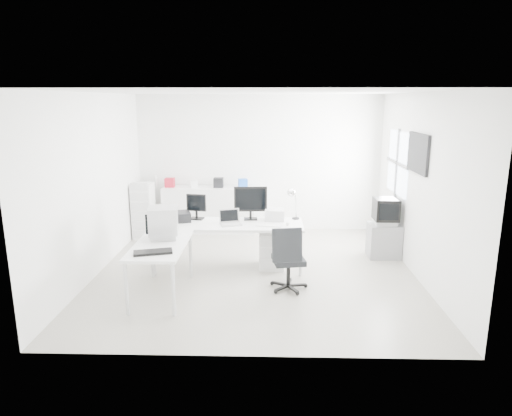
{
  "coord_description": "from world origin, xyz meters",
  "views": [
    {
      "loc": [
        0.2,
        -6.9,
        2.69
      ],
      "look_at": [
        0.0,
        0.2,
        1.0
      ],
      "focal_mm": 32.0,
      "sensor_mm": 36.0,
      "label": 1
    }
  ],
  "objects_px": {
    "office_chair": "(289,257)",
    "side_desk": "(161,269)",
    "main_desk": "(229,245)",
    "crt_monitor": "(163,222)",
    "laptop": "(231,218)",
    "laser_printer": "(275,215)",
    "lcd_monitor_small": "(196,207)",
    "inkjet_printer": "(177,217)",
    "lcd_monitor_large": "(251,203)",
    "drawer_pedestal": "(271,249)",
    "tv_cabinet": "(384,241)",
    "filing_cabinet": "(144,211)",
    "sideboard": "(209,210)",
    "crt_tv": "(386,212)"
  },
  "relations": [
    {
      "from": "crt_monitor",
      "to": "side_desk",
      "type": "bearing_deg",
      "value": -99.34
    },
    {
      "from": "main_desk",
      "to": "laser_printer",
      "type": "height_order",
      "value": "laser_printer"
    },
    {
      "from": "inkjet_printer",
      "to": "office_chair",
      "type": "relative_size",
      "value": 0.43
    },
    {
      "from": "lcd_monitor_large",
      "to": "filing_cabinet",
      "type": "bearing_deg",
      "value": 143.48
    },
    {
      "from": "laser_printer",
      "to": "crt_tv",
      "type": "xyz_separation_m",
      "value": [
        1.92,
        0.37,
        -0.03
      ]
    },
    {
      "from": "lcd_monitor_small",
      "to": "laptop",
      "type": "xyz_separation_m",
      "value": [
        0.6,
        -0.35,
        -0.1
      ]
    },
    {
      "from": "filing_cabinet",
      "to": "inkjet_printer",
      "type": "bearing_deg",
      "value": -57.56
    },
    {
      "from": "lcd_monitor_small",
      "to": "main_desk",
      "type": "bearing_deg",
      "value": -13.77
    },
    {
      "from": "lcd_monitor_small",
      "to": "laptop",
      "type": "distance_m",
      "value": 0.7
    },
    {
      "from": "inkjet_printer",
      "to": "filing_cabinet",
      "type": "xyz_separation_m",
      "value": [
        -0.98,
        1.55,
        -0.28
      ]
    },
    {
      "from": "lcd_monitor_large",
      "to": "tv_cabinet",
      "type": "relative_size",
      "value": 0.96
    },
    {
      "from": "lcd_monitor_large",
      "to": "filing_cabinet",
      "type": "relative_size",
      "value": 0.52
    },
    {
      "from": "inkjet_printer",
      "to": "laser_printer",
      "type": "bearing_deg",
      "value": -12.71
    },
    {
      "from": "drawer_pedestal",
      "to": "crt_tv",
      "type": "relative_size",
      "value": 1.2
    },
    {
      "from": "drawer_pedestal",
      "to": "lcd_monitor_small",
      "type": "distance_m",
      "value": 1.43
    },
    {
      "from": "lcd_monitor_large",
      "to": "laptop",
      "type": "relative_size",
      "value": 1.63
    },
    {
      "from": "laptop",
      "to": "office_chair",
      "type": "height_order",
      "value": "office_chair"
    },
    {
      "from": "lcd_monitor_small",
      "to": "sideboard",
      "type": "height_order",
      "value": "lcd_monitor_small"
    },
    {
      "from": "inkjet_printer",
      "to": "sideboard",
      "type": "height_order",
      "value": "sideboard"
    },
    {
      "from": "lcd_monitor_small",
      "to": "lcd_monitor_large",
      "type": "height_order",
      "value": "lcd_monitor_large"
    },
    {
      "from": "office_chair",
      "to": "filing_cabinet",
      "type": "distance_m",
      "value": 3.74
    },
    {
      "from": "drawer_pedestal",
      "to": "office_chair",
      "type": "height_order",
      "value": "office_chair"
    },
    {
      "from": "side_desk",
      "to": "laser_printer",
      "type": "distance_m",
      "value": 2.13
    },
    {
      "from": "side_desk",
      "to": "drawer_pedestal",
      "type": "height_order",
      "value": "side_desk"
    },
    {
      "from": "filing_cabinet",
      "to": "office_chair",
      "type": "bearing_deg",
      "value": -42.06
    },
    {
      "from": "crt_tv",
      "to": "inkjet_printer",
      "type": "bearing_deg",
      "value": -172.01
    },
    {
      "from": "crt_monitor",
      "to": "sideboard",
      "type": "relative_size",
      "value": 0.26
    },
    {
      "from": "main_desk",
      "to": "crt_monitor",
      "type": "bearing_deg",
      "value": -135.0
    },
    {
      "from": "sideboard",
      "to": "filing_cabinet",
      "type": "height_order",
      "value": "filing_cabinet"
    },
    {
      "from": "drawer_pedestal",
      "to": "laptop",
      "type": "xyz_separation_m",
      "value": [
        -0.65,
        -0.15,
        0.56
      ]
    },
    {
      "from": "laptop",
      "to": "laser_printer",
      "type": "distance_m",
      "value": 0.77
    },
    {
      "from": "laptop",
      "to": "laser_printer",
      "type": "xyz_separation_m",
      "value": [
        0.7,
        0.32,
        -0.02
      ]
    },
    {
      "from": "lcd_monitor_small",
      "to": "crt_tv",
      "type": "distance_m",
      "value": 3.24
    },
    {
      "from": "drawer_pedestal",
      "to": "lcd_monitor_large",
      "type": "relative_size",
      "value": 1.06
    },
    {
      "from": "side_desk",
      "to": "laptop",
      "type": "distance_m",
      "value": 1.43
    },
    {
      "from": "crt_tv",
      "to": "lcd_monitor_small",
      "type": "bearing_deg",
      "value": -173.91
    },
    {
      "from": "main_desk",
      "to": "tv_cabinet",
      "type": "height_order",
      "value": "main_desk"
    },
    {
      "from": "office_chair",
      "to": "side_desk",
      "type": "bearing_deg",
      "value": 178.29
    },
    {
      "from": "main_desk",
      "to": "laser_printer",
      "type": "bearing_deg",
      "value": 16.35
    },
    {
      "from": "side_desk",
      "to": "laptop",
      "type": "xyz_separation_m",
      "value": [
        0.9,
        1.0,
        0.49
      ]
    },
    {
      "from": "laptop",
      "to": "laser_printer",
      "type": "height_order",
      "value": "laptop"
    },
    {
      "from": "side_desk",
      "to": "crt_tv",
      "type": "distance_m",
      "value": 3.93
    },
    {
      "from": "crt_tv",
      "to": "crt_monitor",
      "type": "bearing_deg",
      "value": -157.68
    },
    {
      "from": "drawer_pedestal",
      "to": "laptop",
      "type": "bearing_deg",
      "value": -167.01
    },
    {
      "from": "drawer_pedestal",
      "to": "lcd_monitor_small",
      "type": "relative_size",
      "value": 1.45
    },
    {
      "from": "lcd_monitor_large",
      "to": "drawer_pedestal",
      "type": "bearing_deg",
      "value": -33.65
    },
    {
      "from": "laser_printer",
      "to": "office_chair",
      "type": "bearing_deg",
      "value": -78.23
    },
    {
      "from": "filing_cabinet",
      "to": "crt_tv",
      "type": "bearing_deg",
      "value": -13.19
    },
    {
      "from": "drawer_pedestal",
      "to": "main_desk",
      "type": "bearing_deg",
      "value": -175.91
    },
    {
      "from": "lcd_monitor_small",
      "to": "office_chair",
      "type": "xyz_separation_m",
      "value": [
        1.49,
        -1.11,
        -0.47
      ]
    }
  ]
}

